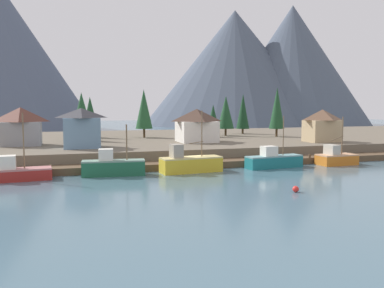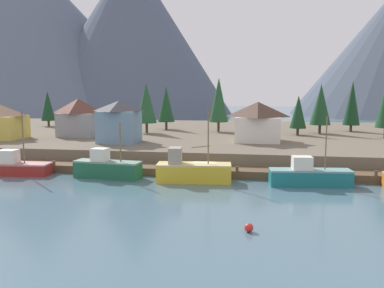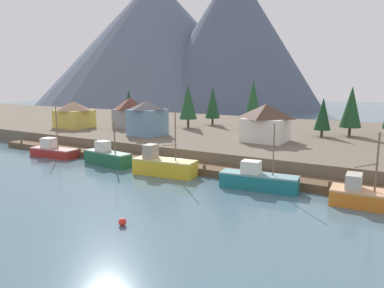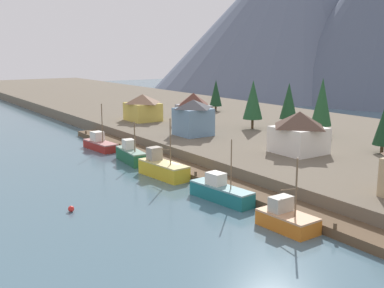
{
  "view_description": "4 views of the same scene",
  "coord_description": "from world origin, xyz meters",
  "px_view_note": "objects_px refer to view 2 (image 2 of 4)",
  "views": [
    {
      "loc": [
        -17.61,
        -56.3,
        9.32
      ],
      "look_at": [
        0.87,
        3.43,
        3.51
      ],
      "focal_mm": 37.61,
      "sensor_mm": 36.0,
      "label": 1
    },
    {
      "loc": [
        6.68,
        -49.0,
        10.93
      ],
      "look_at": [
        -1.91,
        2.27,
        3.94
      ],
      "focal_mm": 38.26,
      "sensor_mm": 36.0,
      "label": 2
    },
    {
      "loc": [
        26.5,
        -40.76,
        12.44
      ],
      "look_at": [
        0.15,
        3.39,
        3.6
      ],
      "focal_mm": 33.35,
      "sensor_mm": 36.0,
      "label": 3
    },
    {
      "loc": [
        56.72,
        -36.02,
        18.24
      ],
      "look_at": [
        0.46,
        1.98,
        4.69
      ],
      "focal_mm": 44.8,
      "sensor_mm": 36.0,
      "label": 4
    }
  ],
  "objects_px": {
    "channel_buoy": "(249,228)",
    "fishing_boat_yellow": "(192,171)",
    "fishing_boat_teal": "(309,176)",
    "conifer_mid_right": "(166,104)",
    "conifer_near_left": "(298,112)",
    "conifer_near_right": "(48,106)",
    "conifer_back_left": "(321,105)",
    "conifer_centre": "(146,103)",
    "fishing_boat_green": "(107,168)",
    "house_white": "(258,121)",
    "house_blue": "(119,121)",
    "house_yellow": "(1,121)",
    "house_grey": "(79,117)",
    "conifer_back_right": "(219,100)",
    "conifer_far_left": "(352,103)",
    "fishing_boat_red": "(16,167)"
  },
  "relations": [
    {
      "from": "channel_buoy",
      "to": "fishing_boat_yellow",
      "type": "bearing_deg",
      "value": 113.61
    },
    {
      "from": "fishing_boat_teal",
      "to": "conifer_mid_right",
      "type": "bearing_deg",
      "value": 118.23
    },
    {
      "from": "conifer_near_left",
      "to": "conifer_near_right",
      "type": "xyz_separation_m",
      "value": [
        -54.49,
        8.95,
        0.39
      ]
    },
    {
      "from": "conifer_back_left",
      "to": "conifer_centre",
      "type": "xyz_separation_m",
      "value": [
        -32.8,
        -4.7,
        0.29
      ]
    },
    {
      "from": "fishing_boat_green",
      "to": "house_white",
      "type": "height_order",
      "value": "house_white"
    },
    {
      "from": "fishing_boat_yellow",
      "to": "house_blue",
      "type": "height_order",
      "value": "house_blue"
    },
    {
      "from": "house_yellow",
      "to": "conifer_back_left",
      "type": "relative_size",
      "value": 0.81
    },
    {
      "from": "house_white",
      "to": "house_grey",
      "type": "bearing_deg",
      "value": 176.23
    },
    {
      "from": "fishing_boat_green",
      "to": "house_grey",
      "type": "distance_m",
      "value": 25.88
    },
    {
      "from": "conifer_mid_right",
      "to": "conifer_back_right",
      "type": "bearing_deg",
      "value": -15.5
    },
    {
      "from": "conifer_mid_right",
      "to": "channel_buoy",
      "type": "bearing_deg",
      "value": -70.47
    },
    {
      "from": "conifer_far_left",
      "to": "fishing_boat_red",
      "type": "bearing_deg",
      "value": -141.65
    },
    {
      "from": "house_yellow",
      "to": "conifer_mid_right",
      "type": "relative_size",
      "value": 0.85
    },
    {
      "from": "house_white",
      "to": "conifer_back_right",
      "type": "distance_m",
      "value": 16.18
    },
    {
      "from": "fishing_boat_teal",
      "to": "house_yellow",
      "type": "relative_size",
      "value": 1.22
    },
    {
      "from": "house_grey",
      "to": "conifer_near_left",
      "type": "height_order",
      "value": "conifer_near_left"
    },
    {
      "from": "fishing_boat_yellow",
      "to": "conifer_centre",
      "type": "height_order",
      "value": "conifer_centre"
    },
    {
      "from": "conifer_mid_right",
      "to": "conifer_far_left",
      "type": "bearing_deg",
      "value": 3.09
    },
    {
      "from": "conifer_centre",
      "to": "house_grey",
      "type": "bearing_deg",
      "value": -146.2
    },
    {
      "from": "house_grey",
      "to": "conifer_mid_right",
      "type": "height_order",
      "value": "conifer_mid_right"
    },
    {
      "from": "conifer_near_left",
      "to": "fishing_boat_yellow",
      "type": "bearing_deg",
      "value": -115.79
    },
    {
      "from": "fishing_boat_teal",
      "to": "channel_buoy",
      "type": "height_order",
      "value": "fishing_boat_teal"
    },
    {
      "from": "fishing_boat_yellow",
      "to": "conifer_near_right",
      "type": "bearing_deg",
      "value": 129.83
    },
    {
      "from": "fishing_boat_red",
      "to": "house_white",
      "type": "distance_m",
      "value": 36.55
    },
    {
      "from": "house_grey",
      "to": "channel_buoy",
      "type": "relative_size",
      "value": 9.94
    },
    {
      "from": "house_blue",
      "to": "house_grey",
      "type": "relative_size",
      "value": 0.95
    },
    {
      "from": "fishing_boat_teal",
      "to": "fishing_boat_green",
      "type": "bearing_deg",
      "value": 173.44
    },
    {
      "from": "house_yellow",
      "to": "conifer_mid_right",
      "type": "xyz_separation_m",
      "value": [
        24.09,
        20.74,
        2.3
      ]
    },
    {
      "from": "conifer_near_right",
      "to": "conifer_mid_right",
      "type": "xyz_separation_m",
      "value": [
        28.1,
        -2.51,
        0.63
      ]
    },
    {
      "from": "conifer_far_left",
      "to": "channel_buoy",
      "type": "relative_size",
      "value": 14.35
    },
    {
      "from": "channel_buoy",
      "to": "house_white",
      "type": "bearing_deg",
      "value": 89.56
    },
    {
      "from": "conifer_near_right",
      "to": "conifer_back_right",
      "type": "distance_m",
      "value": 39.9
    },
    {
      "from": "conifer_centre",
      "to": "conifer_far_left",
      "type": "relative_size",
      "value": 0.96
    },
    {
      "from": "conifer_back_left",
      "to": "channel_buoy",
      "type": "relative_size",
      "value": 13.39
    },
    {
      "from": "fishing_boat_yellow",
      "to": "house_grey",
      "type": "distance_m",
      "value": 33.06
    },
    {
      "from": "fishing_boat_yellow",
      "to": "house_grey",
      "type": "bearing_deg",
      "value": 132.51
    },
    {
      "from": "fishing_boat_yellow",
      "to": "conifer_far_left",
      "type": "distance_m",
      "value": 47.12
    },
    {
      "from": "conifer_back_left",
      "to": "conifer_centre",
      "type": "height_order",
      "value": "conifer_centre"
    },
    {
      "from": "house_blue",
      "to": "conifer_mid_right",
      "type": "height_order",
      "value": "conifer_mid_right"
    },
    {
      "from": "conifer_far_left",
      "to": "house_blue",
      "type": "bearing_deg",
      "value": -149.28
    },
    {
      "from": "conifer_near_right",
      "to": "house_blue",
      "type": "bearing_deg",
      "value": -43.61
    },
    {
      "from": "house_blue",
      "to": "conifer_back_right",
      "type": "xyz_separation_m",
      "value": [
        13.95,
        18.64,
        2.94
      ]
    },
    {
      "from": "house_yellow",
      "to": "conifer_near_right",
      "type": "relative_size",
      "value": 0.95
    },
    {
      "from": "fishing_boat_red",
      "to": "channel_buoy",
      "type": "xyz_separation_m",
      "value": [
        30.21,
        -16.54,
        -0.71
      ]
    },
    {
      "from": "conifer_back_right",
      "to": "channel_buoy",
      "type": "xyz_separation_m",
      "value": [
        7.49,
        -50.0,
        -8.46
      ]
    },
    {
      "from": "fishing_boat_yellow",
      "to": "conifer_centre",
      "type": "bearing_deg",
      "value": 109.87
    },
    {
      "from": "fishing_boat_green",
      "to": "conifer_near_left",
      "type": "bearing_deg",
      "value": 55.76
    },
    {
      "from": "fishing_boat_green",
      "to": "channel_buoy",
      "type": "relative_size",
      "value": 12.19
    },
    {
      "from": "fishing_boat_green",
      "to": "house_grey",
      "type": "relative_size",
      "value": 1.23
    },
    {
      "from": "house_blue",
      "to": "channel_buoy",
      "type": "xyz_separation_m",
      "value": [
        21.44,
        -31.36,
        -5.51
      ]
    }
  ]
}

